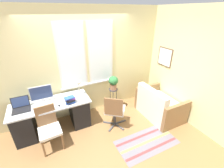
# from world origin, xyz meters

# --- Properties ---
(ground_plane) EXTENTS (14.00, 14.00, 0.00)m
(ground_plane) POSITION_xyz_m (0.00, 0.00, 0.00)
(ground_plane) COLOR olive
(wall_back_with_window) EXTENTS (9.00, 0.12, 2.70)m
(wall_back_with_window) POSITION_xyz_m (0.01, 0.76, 1.36)
(wall_back_with_window) COLOR beige
(wall_back_with_window) RESTS_ON ground_plane
(wall_right_with_picture) EXTENTS (0.08, 9.00, 2.70)m
(wall_right_with_picture) POSITION_xyz_m (2.20, 0.00, 1.35)
(wall_right_with_picture) COLOR beige
(wall_right_with_picture) RESTS_ON ground_plane
(desk) EXTENTS (1.68, 0.68, 0.74)m
(desk) POSITION_xyz_m (-0.89, 0.34, 0.39)
(desk) COLOR #B2B7BC
(desk) RESTS_ON ground_plane
(laptop) EXTENTS (0.34, 0.29, 0.24)m
(laptop) POSITION_xyz_m (-1.45, 0.36, 0.79)
(laptop) COLOR black
(laptop) RESTS_ON desk
(monitor) EXTENTS (0.45, 0.21, 0.39)m
(monitor) POSITION_xyz_m (-1.03, 0.47, 0.93)
(monitor) COLOR silver
(monitor) RESTS_ON desk
(keyboard) EXTENTS (0.36, 0.11, 0.02)m
(keyboard) POSITION_xyz_m (-1.01, 0.16, 0.75)
(keyboard) COLOR silver
(keyboard) RESTS_ON desk
(mouse) EXTENTS (0.04, 0.06, 0.03)m
(mouse) POSITION_xyz_m (-0.73, 0.14, 0.75)
(mouse) COLOR black
(mouse) RESTS_ON desk
(desk_lamp) EXTENTS (0.11, 0.11, 0.36)m
(desk_lamp) POSITION_xyz_m (-0.21, 0.42, 0.99)
(desk_lamp) COLOR #BCB299
(desk_lamp) RESTS_ON desk
(book_stack) EXTENTS (0.24, 0.19, 0.15)m
(book_stack) POSITION_xyz_m (-0.49, 0.15, 0.81)
(book_stack) COLOR #2851B2
(book_stack) RESTS_ON desk
(desk_chair_wooden) EXTENTS (0.44, 0.45, 0.90)m
(desk_chair_wooden) POSITION_xyz_m (-1.01, -0.12, 0.47)
(desk_chair_wooden) COLOR brown
(desk_chair_wooden) RESTS_ON ground_plane
(office_chair_swivel) EXTENTS (0.62, 0.62, 0.88)m
(office_chair_swivel) POSITION_xyz_m (0.42, -0.20, 0.47)
(office_chair_swivel) COLOR #47474C
(office_chair_swivel) RESTS_ON ground_plane
(couch_loveseat) EXTENTS (0.79, 1.18, 0.84)m
(couch_loveseat) POSITION_xyz_m (1.67, -0.33, 0.29)
(couch_loveseat) COLOR silver
(couch_loveseat) RESTS_ON ground_plane
(plant_stand) EXTENTS (0.24, 0.24, 0.66)m
(plant_stand) POSITION_xyz_m (0.71, 0.43, 0.57)
(plant_stand) COLOR #333338
(plant_stand) RESTS_ON ground_plane
(potted_plant) EXTENTS (0.25, 0.25, 0.37)m
(potted_plant) POSITION_xyz_m (0.71, 0.43, 0.87)
(potted_plant) COLOR #9E6B4C
(potted_plant) RESTS_ON plant_stand
(floor_rug_striped) EXTENTS (1.31, 0.67, 0.01)m
(floor_rug_striped) POSITION_xyz_m (0.82, -0.97, 0.00)
(floor_rug_striped) COLOR slate
(floor_rug_striped) RESTS_ON ground_plane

